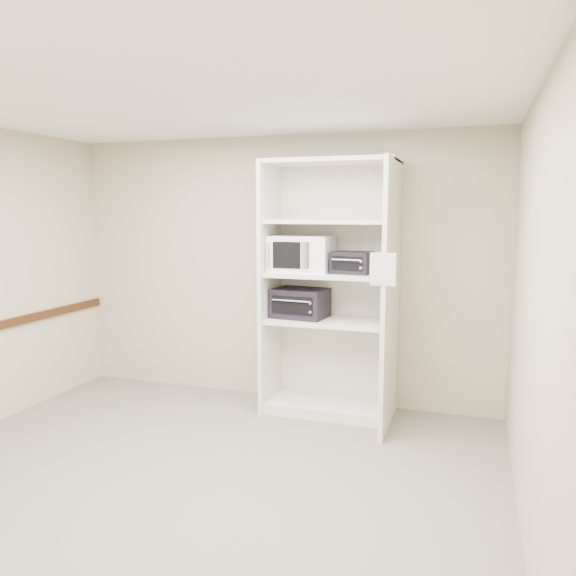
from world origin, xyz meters
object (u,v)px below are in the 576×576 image
(shelving_unit, at_px, (335,298))
(toaster_oven_lower, at_px, (300,303))
(toaster_oven_upper, at_px, (352,263))
(microwave, at_px, (302,254))

(shelving_unit, distance_m, toaster_oven_lower, 0.35)
(toaster_oven_lower, bearing_deg, shelving_unit, 5.80)
(toaster_oven_upper, bearing_deg, microwave, -175.92)
(shelving_unit, bearing_deg, toaster_oven_lower, 179.28)
(shelving_unit, xyz_separation_m, toaster_oven_upper, (0.17, -0.03, 0.34))
(shelving_unit, relative_size, toaster_oven_upper, 6.83)
(shelving_unit, relative_size, toaster_oven_lower, 4.79)
(microwave, bearing_deg, toaster_oven_lower, 162.17)
(shelving_unit, distance_m, toaster_oven_upper, 0.38)
(shelving_unit, height_order, microwave, shelving_unit)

